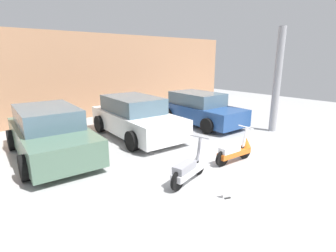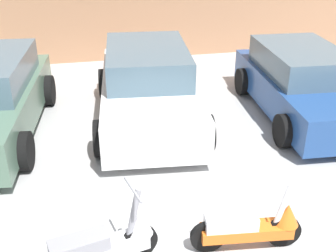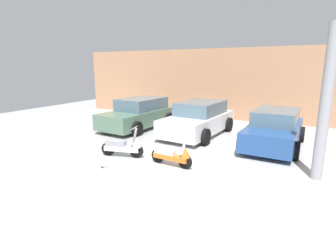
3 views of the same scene
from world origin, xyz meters
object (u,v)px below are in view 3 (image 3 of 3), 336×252
scooter_front_right (173,155)px  car_rear_center (199,119)px  scooter_front_left (124,146)px  car_rear_left (140,114)px  car_rear_right (274,129)px  support_column_side (325,105)px  placard_near_left_scooter (103,164)px

scooter_front_right → car_rear_center: 4.16m
scooter_front_left → car_rear_left: (-1.92, 4.07, 0.34)m
car_rear_left → car_rear_center: bearing=95.9°
car_rear_right → support_column_side: (1.33, -2.81, 1.37)m
car_rear_center → placard_near_left_scooter: bearing=-7.8°
support_column_side → scooter_front_left: bearing=-171.9°
car_rear_center → car_rear_right: car_rear_center is taller
car_rear_center → scooter_front_left: bearing=-11.2°
scooter_front_left → car_rear_right: bearing=26.5°
car_rear_left → car_rear_right: (6.38, -0.43, -0.04)m
car_rear_center → placard_near_left_scooter: 5.32m
car_rear_right → placard_near_left_scooter: bearing=-39.3°
car_rear_right → placard_near_left_scooter: (-4.46, -4.72, -0.56)m
scooter_front_left → car_rear_right: car_rear_right is taller
placard_near_left_scooter → support_column_side: size_ratio=0.06×
placard_near_left_scooter → scooter_front_right: bearing=29.3°
scooter_front_left → placard_near_left_scooter: (-0.00, -1.09, -0.26)m
scooter_front_left → scooter_front_right: scooter_front_left is taller
scooter_front_left → car_rear_left: bearing=102.6°
scooter_front_left → car_rear_left: size_ratio=0.33×
car_rear_center → placard_near_left_scooter: size_ratio=17.48×
scooter_front_left → scooter_front_right: size_ratio=1.03×
car_rear_right → placard_near_left_scooter: size_ratio=16.28×
car_rear_right → support_column_side: bearing=29.4°
scooter_front_right → support_column_side: 4.36m
scooter_front_right → support_column_side: support_column_side is taller
car_rear_right → car_rear_center: bearing=-93.5°
car_rear_left → car_rear_right: car_rear_left is taller
car_rear_left → support_column_side: (7.71, -3.24, 1.33)m
scooter_front_left → scooter_front_right: (1.86, -0.04, -0.02)m
scooter_front_left → placard_near_left_scooter: bearing=-102.9°
car_rear_center → car_rear_right: size_ratio=1.07×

